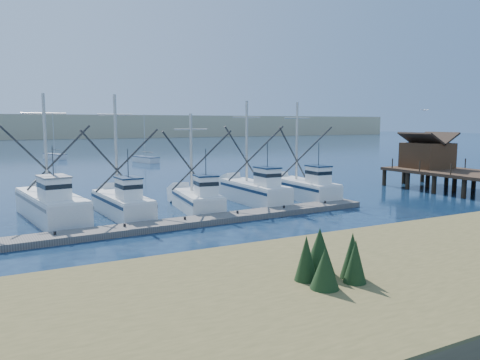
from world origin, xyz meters
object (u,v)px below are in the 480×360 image
object	(u,v)px
sailboat_near	(146,160)
timber_pier	(457,165)
sailboat_far	(55,156)
floating_dock	(185,223)

from	to	relation	value
sailboat_near	timber_pier	bearing A→B (deg)	-83.36
timber_pier	sailboat_far	xyz separation A→B (m)	(-29.76, 61.52, -2.07)
floating_dock	timber_pier	bearing A→B (deg)	0.57
floating_dock	sailboat_far	distance (m)	63.52
sailboat_near	sailboat_far	world-z (taller)	same
floating_dock	sailboat_near	xyz separation A→B (m)	(11.89, 48.84, 0.29)
sailboat_far	floating_dock	bearing A→B (deg)	-110.12
floating_dock	sailboat_near	world-z (taller)	sailboat_near
timber_pier	sailboat_far	distance (m)	68.37
floating_dock	timber_pier	xyz separation A→B (m)	(28.95, 1.99, 2.37)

